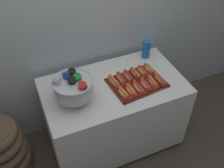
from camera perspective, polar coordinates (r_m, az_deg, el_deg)
ground_plane at (r=2.97m, az=0.30°, el=-11.40°), size 10.00×10.00×0.00m
back_wall at (r=2.46m, az=-4.17°, el=15.78°), size 6.00×0.10×2.60m
buffet_table at (r=2.65m, az=0.34°, el=-6.14°), size 1.28×0.74×0.78m
floor_vase at (r=2.73m, az=-22.79°, el=-12.99°), size 0.52×0.52×1.13m
serving_tray at (r=2.41m, az=5.32°, el=0.20°), size 0.51×0.40×0.01m
hot_dog_0 at (r=2.26m, az=2.47°, el=-1.98°), size 0.09×0.17×0.06m
hot_dog_1 at (r=2.29m, az=4.09°, el=-1.38°), size 0.08×0.16×0.06m
hot_dog_2 at (r=2.32m, az=5.67°, el=-0.77°), size 0.08×0.18×0.06m
hot_dog_3 at (r=2.36m, az=7.21°, el=-0.16°), size 0.07×0.16×0.06m
hot_dog_4 at (r=2.39m, az=8.70°, el=0.42°), size 0.07×0.16×0.06m
hot_dog_5 at (r=2.43m, az=10.15°, el=1.01°), size 0.07×0.18×0.06m
hot_dog_6 at (r=2.36m, az=0.47°, el=0.51°), size 0.09×0.19×0.06m
hot_dog_7 at (r=2.39m, az=2.04°, el=1.07°), size 0.07×0.18×0.06m
hot_dog_8 at (r=2.42m, az=3.58°, el=1.62°), size 0.07×0.17×0.06m
hot_dog_9 at (r=2.45m, az=5.08°, el=2.16°), size 0.07×0.17×0.06m
hot_dog_10 at (r=2.49m, az=6.55°, el=2.69°), size 0.08×0.16×0.06m
hot_dog_11 at (r=2.53m, az=7.96°, el=3.15°), size 0.08×0.16×0.06m
punch_bowl at (r=2.17m, az=-8.34°, el=-0.51°), size 0.33×0.33×0.27m
cup_stack at (r=2.68m, az=7.30°, el=7.40°), size 0.08×0.08×0.19m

